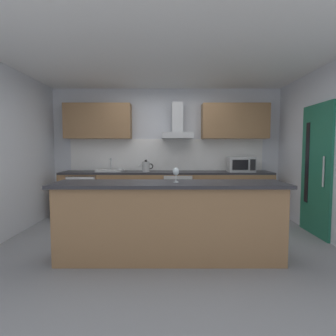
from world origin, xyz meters
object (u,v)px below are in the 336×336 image
Objects in this scene: sink at (111,170)px; range_hood at (178,127)px; refrigerator at (86,195)px; microwave at (242,164)px; oven at (178,194)px; wine_glass at (177,172)px; kettle at (147,166)px.

sink is 0.69× the size of range_hood.
microwave reaches higher than refrigerator.
microwave is 0.69× the size of range_hood.
wine_glass reaches higher than oven.
microwave is 2.81× the size of wine_glass.
refrigerator is (-1.85, -0.00, -0.03)m from oven.
kettle is (0.73, -0.04, 0.08)m from sink.
microwave is 2.51m from wine_glass.
refrigerator is at bearing 178.55° from kettle.
kettle is at bearing -1.45° from refrigerator.
wine_glass is (-1.34, -2.11, 0.03)m from microwave.
microwave reaches higher than kettle.
refrigerator is 1.18× the size of range_hood.
microwave is at bearing -1.28° from oven.
sink is (-1.35, 0.01, 0.47)m from oven.
refrigerator is at bearing -175.91° from range_hood.
kettle is at bearing -3.52° from sink.
oven is 1.85m from refrigerator.
range_hood is (0.00, 0.13, 1.33)m from oven.
range_hood reaches higher than wine_glass.
oven is at bearing -90.00° from range_hood.
range_hood reaches higher than microwave.
oven is 2.77× the size of kettle.
oven is at bearing 178.72° from microwave.
microwave is 1.73× the size of kettle.
range_hood is at bearing 172.82° from microwave.
refrigerator is 2.84m from wine_glass.
oven is 1.43m from sink.
refrigerator is 2.94× the size of kettle.
microwave reaches higher than oven.
sink is at bearing 176.48° from kettle.
refrigerator is at bearing 129.38° from wine_glass.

